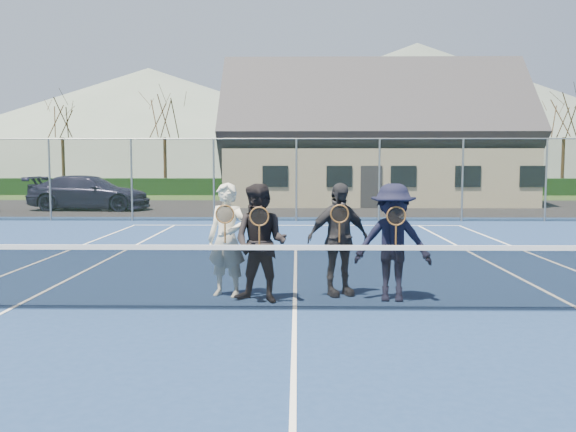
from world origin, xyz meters
The scene contains 21 objects.
ground centered at (0.00, 20.00, 0.00)m, with size 220.00×220.00×0.00m, color #2A4719.
court_surface centered at (0.00, 0.00, 0.01)m, with size 30.00×30.00×0.02m, color navy.
tarmac_carpark centered at (-4.00, 20.00, 0.01)m, with size 40.00×12.00×0.01m, color black.
hedge_row centered at (0.00, 32.00, 0.55)m, with size 40.00×1.20×1.10m, color black.
hill_west centered at (-25.00, 95.00, 9.00)m, with size 110.00×110.00×18.00m, color slate.
hill_centre centered at (20.00, 95.00, 11.00)m, with size 120.00×120.00×22.00m, color #506059.
car_b centered at (-9.39, 18.71, 0.62)m, with size 1.32×3.77×1.24m, color #9C9FA5.
car_c centered at (-9.34, 18.70, 0.78)m, with size 2.19×5.40×1.57m, color #1A1B35.
court_markings centered at (0.00, 0.00, 0.02)m, with size 11.03×23.83×0.01m.
tennis_net centered at (0.00, 0.00, 0.54)m, with size 11.68×0.08×1.10m.
perimeter_fence centered at (0.00, 13.50, 1.52)m, with size 30.07×0.07×3.02m.
clubhouse centered at (4.00, 24.00, 3.99)m, with size 15.60×8.20×7.70m.
tree_a centered at (-16.00, 33.00, 5.79)m, with size 3.20×3.20×7.77m.
tree_b centered at (-9.00, 33.00, 5.79)m, with size 3.20×3.20×7.77m.
tree_c centered at (2.00, 33.00, 5.79)m, with size 3.20×3.20×7.77m.
tree_d centered at (12.00, 33.00, 5.79)m, with size 3.20×3.20×7.77m.
tree_e centered at (18.00, 33.00, 5.79)m, with size 3.20×3.20×7.77m.
player_a centered at (-1.07, 0.92, 0.92)m, with size 0.77×0.64×1.80m.
player_b centered at (-0.52, 0.54, 0.92)m, with size 1.06×0.94×1.80m.
player_c centered at (0.69, 1.02, 0.92)m, with size 1.14×0.79×1.80m.
player_d centered at (1.50, 0.64, 0.92)m, with size 1.24×0.82×1.80m.
Camera 1 is at (0.03, -8.59, 2.13)m, focal length 38.00 mm.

